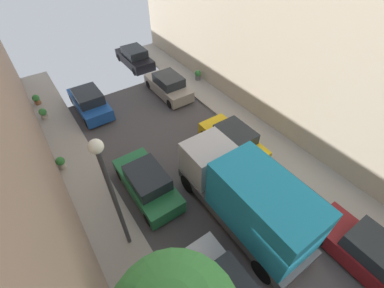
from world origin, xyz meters
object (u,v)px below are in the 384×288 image
(parked_car_right_1, at_px, (369,254))
(potted_plant_2, at_px, (198,75))
(parked_car_left_4, at_px, (90,102))
(parked_car_right_4, at_px, (135,58))
(parked_car_left_3, at_px, (147,183))
(potted_plant_0, at_px, (36,99))
(parked_car_right_2, at_px, (233,140))
(potted_plant_3, at_px, (61,162))
(lamp_post, at_px, (110,186))
(potted_plant_4, at_px, (43,113))
(delivery_truck, at_px, (246,197))
(parked_car_right_3, at_px, (168,86))

(parked_car_right_1, distance_m, potted_plant_2, 15.54)
(parked_car_left_4, relative_size, parked_car_right_4, 1.00)
(parked_car_left_3, height_order, potted_plant_0, parked_car_left_3)
(parked_car_left_3, height_order, parked_car_left_4, same)
(parked_car_left_3, height_order, parked_car_right_2, same)
(potted_plant_3, relative_size, lamp_post, 0.12)
(potted_plant_2, height_order, potted_plant_4, potted_plant_2)
(potted_plant_2, bearing_deg, parked_car_right_1, -100.68)
(parked_car_left_3, bearing_deg, delivery_truck, -54.39)
(parked_car_left_3, xyz_separation_m, parked_car_right_1, (5.40, -7.92, 0.00))
(parked_car_right_1, height_order, delivery_truck, delivery_truck)
(parked_car_right_1, bearing_deg, parked_car_right_3, 90.00)
(delivery_truck, xyz_separation_m, lamp_post, (-4.60, 1.90, 2.15))
(parked_car_right_3, distance_m, potted_plant_2, 2.90)
(delivery_truck, bearing_deg, parked_car_right_4, 80.62)
(delivery_truck, height_order, potted_plant_2, delivery_truck)
(potted_plant_3, bearing_deg, lamp_post, -78.76)
(parked_car_left_3, xyz_separation_m, parked_car_left_4, (0.00, 8.25, 0.00))
(potted_plant_3, bearing_deg, parked_car_right_1, -54.56)
(parked_car_left_4, relative_size, potted_plant_4, 5.96)
(parked_car_right_2, bearing_deg, potted_plant_2, 68.77)
(parked_car_right_2, xyz_separation_m, parked_car_right_4, (0.00, 12.64, 0.00))
(delivery_truck, bearing_deg, potted_plant_2, 63.35)
(parked_car_right_3, height_order, parked_car_right_4, same)
(parked_car_right_1, distance_m, delivery_truck, 5.07)
(delivery_truck, bearing_deg, potted_plant_0, 110.60)
(potted_plant_4, bearing_deg, parked_car_right_2, -47.96)
(parked_car_right_2, distance_m, potted_plant_3, 9.37)
(potted_plant_3, bearing_deg, parked_car_right_3, 19.89)
(parked_car_left_4, height_order, parked_car_right_4, same)
(parked_car_right_1, distance_m, lamp_post, 10.01)
(parked_car_right_4, distance_m, lamp_post, 16.50)
(parked_car_right_3, distance_m, delivery_truck, 11.18)
(parked_car_left_4, xyz_separation_m, delivery_truck, (2.70, -12.02, 1.07))
(delivery_truck, xyz_separation_m, potted_plant_3, (-5.76, 7.73, -1.25))
(parked_car_right_3, xyz_separation_m, potted_plant_4, (-8.23, 2.04, -0.20))
(parked_car_right_4, bearing_deg, potted_plant_0, -169.29)
(parked_car_left_3, height_order, potted_plant_3, parked_car_left_3)
(potted_plant_4, bearing_deg, parked_car_left_3, -72.66)
(parked_car_right_2, bearing_deg, potted_plant_0, 126.70)
(parked_car_left_3, distance_m, potted_plant_0, 11.38)
(potted_plant_0, bearing_deg, parked_car_right_2, -53.30)
(delivery_truck, xyz_separation_m, potted_plant_2, (5.58, 11.12, -1.23))
(potted_plant_0, distance_m, potted_plant_3, 7.06)
(delivery_truck, bearing_deg, parked_car_left_3, 125.61)
(parked_car_left_3, bearing_deg, parked_car_right_3, 52.45)
(parked_car_left_3, xyz_separation_m, potted_plant_2, (8.28, 7.35, -0.16))
(parked_car_right_1, bearing_deg, parked_car_left_3, 124.28)
(parked_car_left_4, xyz_separation_m, potted_plant_0, (-2.86, 2.76, -0.20))
(parked_car_left_3, bearing_deg, parked_car_right_4, 66.77)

